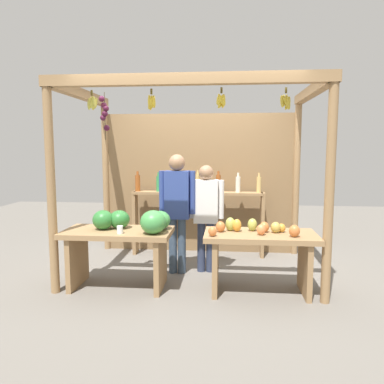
# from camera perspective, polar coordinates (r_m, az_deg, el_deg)

# --- Properties ---
(ground_plane) EXTENTS (12.00, 12.00, 0.00)m
(ground_plane) POSITION_cam_1_polar(r_m,az_deg,el_deg) (5.26, 0.20, -11.79)
(ground_plane) COLOR slate
(ground_plane) RESTS_ON ground
(market_stall) EXTENTS (3.18, 2.02, 2.46)m
(market_stall) POSITION_cam_1_polar(r_m,az_deg,el_deg) (5.44, 0.59, 4.15)
(market_stall) COLOR #99754C
(market_stall) RESTS_ON ground
(fruit_counter_left) EXTENTS (1.29, 0.66, 0.97)m
(fruit_counter_left) POSITION_cam_1_polar(r_m,az_deg,el_deg) (4.53, -10.14, -6.58)
(fruit_counter_left) COLOR #99754C
(fruit_counter_left) RESTS_ON ground
(fruit_counter_right) EXTENTS (1.28, 0.64, 0.86)m
(fruit_counter_right) POSITION_cam_1_polar(r_m,az_deg,el_deg) (4.42, 10.22, -8.22)
(fruit_counter_right) COLOR #99754C
(fruit_counter_right) RESTS_ON ground
(bottle_shelf_unit) EXTENTS (2.04, 0.22, 1.34)m
(bottle_shelf_unit) POSITION_cam_1_polar(r_m,az_deg,el_deg) (5.77, 0.85, -1.90)
(bottle_shelf_unit) COLOR #99754C
(bottle_shelf_unit) RESTS_ON ground
(vendor_man) EXTENTS (0.48, 0.22, 1.59)m
(vendor_man) POSITION_cam_1_polar(r_m,az_deg,el_deg) (4.93, -2.29, -1.67)
(vendor_man) COLOR #3B4E65
(vendor_man) RESTS_ON ground
(vendor_woman) EXTENTS (0.48, 0.20, 1.45)m
(vendor_woman) POSITION_cam_1_polar(r_m,az_deg,el_deg) (5.00, 2.15, -2.68)
(vendor_woman) COLOR #2F3955
(vendor_woman) RESTS_ON ground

